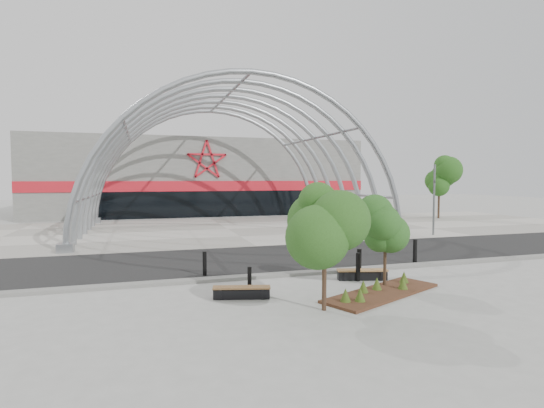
% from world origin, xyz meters
% --- Properties ---
extents(ground, '(140.00, 140.00, 0.00)m').
position_xyz_m(ground, '(0.00, 0.00, 0.00)').
color(ground, gray).
rests_on(ground, ground).
extents(road, '(140.00, 7.00, 0.02)m').
position_xyz_m(road, '(0.00, 3.50, 0.01)').
color(road, black).
rests_on(road, ground).
extents(forecourt, '(60.00, 17.00, 0.04)m').
position_xyz_m(forecourt, '(0.00, 15.50, 0.02)').
color(forecourt, gray).
rests_on(forecourt, ground).
extents(kerb, '(60.00, 0.50, 0.12)m').
position_xyz_m(kerb, '(0.00, -0.25, 0.06)').
color(kerb, slate).
rests_on(kerb, ground).
extents(arena_building, '(34.00, 15.24, 8.00)m').
position_xyz_m(arena_building, '(0.00, 33.45, 3.99)').
color(arena_building, slate).
rests_on(arena_building, ground).
extents(vault_canopy, '(20.80, 15.80, 20.36)m').
position_xyz_m(vault_canopy, '(0.00, 15.50, 0.02)').
color(vault_canopy, '#959A9F').
rests_on(vault_canopy, ground).
extents(planting_bed, '(4.93, 3.30, 0.50)m').
position_xyz_m(planting_bed, '(1.41, -3.76, 0.12)').
color(planting_bed, '#391E17').
rests_on(planting_bed, ground).
extents(signal_pole, '(0.26, 0.68, 4.80)m').
position_xyz_m(signal_pole, '(12.64, 8.01, 2.51)').
color(signal_pole, slate).
rests_on(signal_pole, ground).
extents(street_tree_0, '(1.84, 1.84, 4.19)m').
position_xyz_m(street_tree_0, '(-1.09, -4.76, 3.01)').
color(street_tree_0, black).
rests_on(street_tree_0, ground).
extents(street_tree_1, '(1.38, 1.38, 3.25)m').
position_xyz_m(street_tree_1, '(2.03, -3.00, 2.34)').
color(street_tree_1, '#302215').
rests_on(street_tree_1, ground).
extents(bench_0, '(1.90, 0.85, 0.39)m').
position_xyz_m(bench_0, '(-3.13, -2.85, 0.19)').
color(bench_0, black).
rests_on(bench_0, ground).
extents(bench_1, '(1.95, 0.89, 0.40)m').
position_xyz_m(bench_1, '(1.84, -1.75, 0.19)').
color(bench_1, black).
rests_on(bench_1, ground).
extents(bollard_0, '(0.14, 0.14, 0.88)m').
position_xyz_m(bollard_0, '(-2.71, -2.22, 0.44)').
color(bollard_0, black).
rests_on(bollard_0, ground).
extents(bollard_1, '(0.16, 0.16, 0.97)m').
position_xyz_m(bollard_1, '(-3.82, 0.66, 0.49)').
color(bollard_1, black).
rests_on(bollard_1, ground).
extents(bollard_2, '(0.17, 0.17, 1.07)m').
position_xyz_m(bollard_2, '(1.59, -1.88, 0.54)').
color(bollard_2, black).
rests_on(bollard_2, ground).
extents(bollard_3, '(0.18, 0.18, 1.12)m').
position_xyz_m(bollard_3, '(1.92, -1.35, 0.56)').
color(bollard_3, black).
rests_on(bollard_3, ground).
extents(bollard_4, '(0.18, 0.18, 1.13)m').
position_xyz_m(bollard_4, '(5.58, 0.20, 0.56)').
color(bollard_4, black).
rests_on(bollard_4, ground).
extents(bg_tree_1, '(2.70, 2.70, 5.91)m').
position_xyz_m(bg_tree_1, '(21.00, 18.00, 4.25)').
color(bg_tree_1, black).
rests_on(bg_tree_1, ground).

